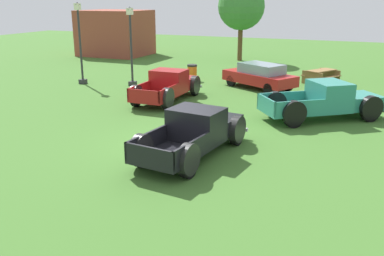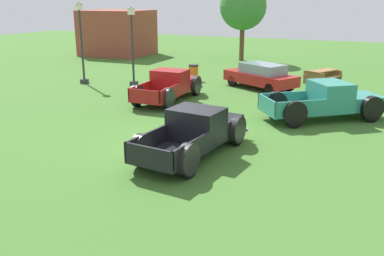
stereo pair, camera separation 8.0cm
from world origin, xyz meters
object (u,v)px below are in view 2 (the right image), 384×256
Objects in this scene: trash_can at (194,72)px; oak_tree_west at (243,7)px; lamp_post_near at (132,45)px; lamp_post_far at (82,42)px; picnic_table at (323,75)px; pickup_truck_foreground at (198,131)px; pickup_truck_behind_right at (171,85)px; sedan_distant_a at (261,76)px; pickup_truck_behind_left at (331,101)px.

trash_can is 0.16× the size of oak_tree_west.
lamp_post_far is at bearing -169.07° from lamp_post_near.
picnic_table is 7.51m from trash_can.
picnic_table is 2.42× the size of trash_can.
pickup_truck_foreground is at bearing -76.51° from oak_tree_west.
pickup_truck_behind_right is 1.08× the size of sedan_distant_a.
sedan_distant_a is at bearing 93.93° from pickup_truck_foreground.
pickup_truck_behind_right is at bearing -79.15° from trash_can.
picnic_table is at bearing 23.57° from lamp_post_far.
lamp_post_near reaches higher than sedan_distant_a.
sedan_distant_a is 4.66× the size of trash_can.
pickup_truck_behind_right is 0.81× the size of oak_tree_west.
lamp_post_near is at bearing 147.44° from pickup_truck_behind_right.
oak_tree_west is (-8.38, 14.84, 3.36)m from pickup_truck_behind_left.
sedan_distant_a is (-4.15, 4.75, -0.01)m from pickup_truck_behind_left.
trash_can is (-8.48, 5.55, -0.25)m from pickup_truck_behind_left.
pickup_truck_behind_left is 1.11× the size of lamp_post_far.
lamp_post_far is (-6.37, 1.59, 1.68)m from pickup_truck_behind_right.
picnic_table is 0.39× the size of oak_tree_west.
sedan_distant_a is 4.41m from trash_can.
oak_tree_west reaches higher than trash_can.
oak_tree_west is (0.10, 9.30, 3.62)m from trash_can.
lamp_post_near is at bearing -130.62° from trash_can.
pickup_truck_foreground is 1.12× the size of sedan_distant_a.
oak_tree_west is (-4.96, 20.67, 3.40)m from pickup_truck_foreground.
trash_can is at bearing 113.97° from pickup_truck_foreground.
sedan_distant_a is 0.75× the size of oak_tree_west.
pickup_truck_behind_right is (-4.09, 6.36, -0.00)m from pickup_truck_foreground.
lamp_post_near is at bearing -163.21° from sedan_distant_a.
pickup_truck_foreground is 0.84× the size of oak_tree_west.
trash_can is at bearing -163.81° from picnic_table.
lamp_post_far reaches higher than sedan_distant_a.
sedan_distant_a is 1.03× the size of lamp_post_near.
pickup_truck_foreground is 11.46m from lamp_post_near.
lamp_post_far is at bearing 165.95° from pickup_truck_behind_right.
lamp_post_far reaches higher than pickup_truck_behind_left.
pickup_truck_foreground is at bearing -37.25° from lamp_post_far.
picnic_table is at bearing 80.88° from pickup_truck_foreground.
lamp_post_far reaches higher than picnic_table.
pickup_truck_foreground is 13.64m from picnic_table.
lamp_post_far is (-13.89, 2.13, 1.64)m from pickup_truck_behind_left.
trash_can is at bearing -90.61° from oak_tree_west.
oak_tree_west reaches higher than lamp_post_far.
oak_tree_west reaches higher than pickup_truck_foreground.
pickup_truck_behind_left is at bearing -8.73° from lamp_post_far.
lamp_post_far is at bearing -164.97° from sedan_distant_a.
pickup_truck_behind_right is at bearing 175.90° from pickup_truck_behind_left.
lamp_post_far is at bearing -113.43° from oak_tree_west.
picnic_table is at bearing 27.08° from lamp_post_near.
oak_tree_west reaches higher than sedan_distant_a.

